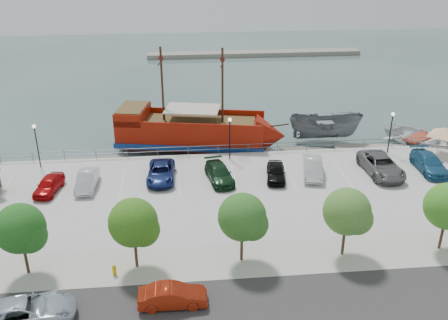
{
  "coord_description": "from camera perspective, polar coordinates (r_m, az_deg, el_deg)",
  "views": [
    {
      "loc": [
        -4.91,
        -37.63,
        20.23
      ],
      "look_at": [
        -1.0,
        2.0,
        2.0
      ],
      "focal_mm": 40.0,
      "sensor_mm": 36.0,
      "label": 1
    }
  ],
  "objects": [
    {
      "name": "ground",
      "position": [
        43.48,
        1.58,
        -4.64
      ],
      "size": [
        160.0,
        160.0,
        0.0
      ],
      "primitive_type": "plane",
      "color": "#324845"
    },
    {
      "name": "lamp_post_right",
      "position": [
        51.81,
        18.59,
        3.78
      ],
      "size": [
        0.36,
        0.36,
        4.28
      ],
      "color": "black",
      "rests_on": "land_slab"
    },
    {
      "name": "dock_east",
      "position": [
        55.17,
        16.34,
        1.16
      ],
      "size": [
        7.68,
        3.23,
        0.43
      ],
      "primitive_type": "cube",
      "rotation": [
        0.0,
        0.0,
        -0.15
      ],
      "color": "gray",
      "rests_on": "ground"
    },
    {
      "name": "tree_c",
      "position": [
        32.48,
        -10.07,
        -7.26
      ],
      "size": [
        3.3,
        3.2,
        5.0
      ],
      "color": "#473321",
      "rests_on": "sidewalk"
    },
    {
      "name": "parked_car_c",
      "position": [
        44.86,
        -7.21,
        -1.41
      ],
      "size": [
        2.58,
        5.2,
        1.42
      ],
      "primitive_type": "imported",
      "rotation": [
        0.0,
        0.0,
        -0.05
      ],
      "color": "navy",
      "rests_on": "land_slab"
    },
    {
      "name": "street_sedan",
      "position": [
        30.65,
        -5.88,
        -15.2
      ],
      "size": [
        4.1,
        1.44,
        1.35
      ],
      "primitive_type": "imported",
      "rotation": [
        0.0,
        0.0,
        1.57
      ],
      "color": "maroon",
      "rests_on": "street"
    },
    {
      "name": "parked_car_a",
      "position": [
        44.97,
        -19.39,
        -2.67
      ],
      "size": [
        2.35,
        4.25,
        1.37
      ],
      "primitive_type": "imported",
      "rotation": [
        0.0,
        0.0,
        -0.19
      ],
      "color": "#AB0708",
      "rests_on": "land_slab"
    },
    {
      "name": "parked_car_d",
      "position": [
        44.33,
        -0.55,
        -1.54
      ],
      "size": [
        2.73,
        5.09,
        1.4
      ],
      "primitive_type": "imported",
      "rotation": [
        0.0,
        0.0,
        0.16
      ],
      "color": "black",
      "rests_on": "land_slab"
    },
    {
      "name": "tree_b",
      "position": [
        33.84,
        -22.06,
        -7.45
      ],
      "size": [
        3.3,
        3.2,
        5.0
      ],
      "color": "#473321",
      "rests_on": "sidewalk"
    },
    {
      "name": "patrol_boat",
      "position": [
        56.03,
        11.49,
        3.51
      ],
      "size": [
        8.32,
        4.21,
        3.07
      ],
      "primitive_type": "imported",
      "rotation": [
        0.0,
        0.0,
        1.41
      ],
      "color": "slate",
      "rests_on": "ground"
    },
    {
      "name": "parked_car_f",
      "position": [
        45.97,
        10.09,
        -0.85
      ],
      "size": [
        2.55,
        4.91,
        1.54
      ],
      "primitive_type": "imported",
      "rotation": [
        0.0,
        0.0,
        -0.2
      ],
      "color": "silver",
      "rests_on": "land_slab"
    },
    {
      "name": "parked_car_h",
      "position": [
        49.92,
        22.39,
        -0.32
      ],
      "size": [
        2.35,
        5.34,
        1.53
      ],
      "primitive_type": "imported",
      "rotation": [
        0.0,
        0.0,
        -0.04
      ],
      "color": "#1F567C",
      "rests_on": "land_slab"
    },
    {
      "name": "pirate_ship",
      "position": [
        52.97,
        -2.37,
        3.18
      ],
      "size": [
        18.33,
        8.18,
        11.37
      ],
      "rotation": [
        0.0,
        0.0,
        -0.2
      ],
      "color": "maroon",
      "rests_on": "ground"
    },
    {
      "name": "street_van",
      "position": [
        31.37,
        -21.86,
        -15.83
      ],
      "size": [
        6.03,
        3.54,
        1.58
      ],
      "primitive_type": "imported",
      "rotation": [
        0.0,
        0.0,
        1.74
      ],
      "color": "#A1ABBA",
      "rests_on": "street"
    },
    {
      "name": "canopy_tent",
      "position": [
        53.44,
        24.02,
        3.4
      ],
      "size": [
        4.02,
        4.02,
        3.25
      ],
      "rotation": [
        0.0,
        0.0,
        0.03
      ],
      "color": "slate",
      "rests_on": "land_slab"
    },
    {
      "name": "lamp_post_mid",
      "position": [
        47.65,
        0.67,
        3.32
      ],
      "size": [
        0.36,
        0.36,
        4.28
      ],
      "color": "black",
      "rests_on": "land_slab"
    },
    {
      "name": "dock_west",
      "position": [
        52.08,
        -14.75,
        -0.11
      ],
      "size": [
        6.29,
        1.85,
        0.36
      ],
      "primitive_type": "cube",
      "rotation": [
        0.0,
        0.0,
        0.01
      ],
      "color": "slate",
      "rests_on": "ground"
    },
    {
      "name": "parked_car_b",
      "position": [
        44.72,
        -15.4,
        -2.24
      ],
      "size": [
        1.63,
        4.34,
        1.42
      ],
      "primitive_type": "imported",
      "rotation": [
        0.0,
        0.0,
        -0.03
      ],
      "color": "silver",
      "rests_on": "land_slab"
    },
    {
      "name": "tree_d",
      "position": [
        32.6,
        2.36,
        -6.72
      ],
      "size": [
        3.3,
        3.2,
        5.0
      ],
      "color": "#473321",
      "rests_on": "sidewalk"
    },
    {
      "name": "parked_car_e",
      "position": [
        44.85,
        5.95,
        -1.37
      ],
      "size": [
        2.26,
        4.28,
        1.39
      ],
      "primitive_type": "imported",
      "rotation": [
        0.0,
        0.0,
        -0.16
      ],
      "color": "black",
      "rests_on": "land_slab"
    },
    {
      "name": "speedboat",
      "position": [
        57.83,
        21.45,
        2.15
      ],
      "size": [
        8.92,
        9.68,
        1.64
      ],
      "primitive_type": "imported",
      "rotation": [
        0.0,
        0.0,
        0.55
      ],
      "color": "white",
      "rests_on": "ground"
    },
    {
      "name": "far_shore",
      "position": [
        96.11,
        3.5,
        12.04
      ],
      "size": [
        40.0,
        3.0,
        0.8
      ],
      "primitive_type": "cube",
      "color": "gray",
      "rests_on": "ground"
    },
    {
      "name": "tree_e",
      "position": [
        34.18,
        14.13,
        -5.93
      ],
      "size": [
        3.3,
        3.2,
        5.0
      ],
      "color": "#473321",
      "rests_on": "sidewalk"
    },
    {
      "name": "lamp_post_left",
      "position": [
        49.17,
        -20.69,
        2.36
      ],
      "size": [
        0.36,
        0.36,
        4.28
      ],
      "color": "black",
      "rests_on": "land_slab"
    },
    {
      "name": "fire_hydrant",
      "position": [
        33.65,
        -12.44,
        -12.14
      ],
      "size": [
        0.27,
        0.27,
        0.78
      ],
      "rotation": [
        0.0,
        0.0,
        0.12
      ],
      "color": "#D3A505",
      "rests_on": "sidewalk"
    },
    {
      "name": "parked_car_g",
      "position": [
        47.77,
        17.52,
        -0.58
      ],
      "size": [
        2.99,
        6.11,
        1.67
      ],
      "primitive_type": "imported",
      "rotation": [
        0.0,
        0.0,
        0.04
      ],
      "color": "#5D5D5D",
      "rests_on": "land_slab"
    },
    {
      "name": "sidewalk",
      "position": [
        34.59,
        3.67,
        -11.23
      ],
      "size": [
        100.0,
        4.0,
        0.05
      ],
      "primitive_type": "cube",
      "color": "#B0AA97",
      "rests_on": "land_slab"
    },
    {
      "name": "seawall_railing",
      "position": [
        49.76,
        0.49,
        1.27
      ],
      "size": [
        50.0,
        0.06,
        1.0
      ],
      "color": "#575B5F",
      "rests_on": "land_slab"
    },
    {
      "name": "dock_mid",
      "position": [
        53.17,
        9.93,
        0.9
      ],
      "size": [
        6.84,
        3.76,
        0.38
      ],
      "primitive_type": "cube",
      "rotation": [
        0.0,
        0.0,
        -0.3
      ],
      "color": "#666359",
      "rests_on": "ground"
    }
  ]
}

